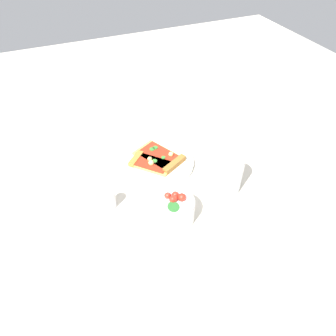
{
  "coord_description": "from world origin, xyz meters",
  "views": [
    {
      "loc": [
        0.7,
        -0.29,
        0.7
      ],
      "look_at": [
        0.03,
        -0.01,
        0.03
      ],
      "focal_mm": 33.57,
      "sensor_mm": 36.0,
      "label": 1
    }
  ],
  "objects_px": {
    "paper_napkin": "(171,120)",
    "pepper_shaker": "(110,198)",
    "plate": "(155,162)",
    "pizza_slice_far": "(162,158)",
    "salad_bowl": "(175,209)",
    "pizza_slice_near": "(149,163)",
    "soda_glass": "(229,173)"
  },
  "relations": [
    {
      "from": "plate",
      "to": "salad_bowl",
      "type": "distance_m",
      "value": 0.24
    },
    {
      "from": "plate",
      "to": "salad_bowl",
      "type": "relative_size",
      "value": 2.38
    },
    {
      "from": "plate",
      "to": "salad_bowl",
      "type": "bearing_deg",
      "value": -7.47
    },
    {
      "from": "plate",
      "to": "pepper_shaker",
      "type": "height_order",
      "value": "pepper_shaker"
    },
    {
      "from": "pizza_slice_near",
      "to": "salad_bowl",
      "type": "xyz_separation_m",
      "value": [
        0.22,
        -0.01,
        0.02
      ]
    },
    {
      "from": "soda_glass",
      "to": "pepper_shaker",
      "type": "height_order",
      "value": "soda_glass"
    },
    {
      "from": "paper_napkin",
      "to": "soda_glass",
      "type": "bearing_deg",
      "value": 1.25
    },
    {
      "from": "pepper_shaker",
      "to": "plate",
      "type": "bearing_deg",
      "value": 123.69
    },
    {
      "from": "paper_napkin",
      "to": "pepper_shaker",
      "type": "xyz_separation_m",
      "value": [
        0.34,
        -0.34,
        0.03
      ]
    },
    {
      "from": "pizza_slice_near",
      "to": "pepper_shaker",
      "type": "xyz_separation_m",
      "value": [
        0.11,
        -0.16,
        0.01
      ]
    },
    {
      "from": "plate",
      "to": "pizza_slice_far",
      "type": "height_order",
      "value": "pizza_slice_far"
    },
    {
      "from": "plate",
      "to": "pizza_slice_near",
      "type": "bearing_deg",
      "value": -67.75
    },
    {
      "from": "pizza_slice_far",
      "to": "soda_glass",
      "type": "height_order",
      "value": "soda_glass"
    },
    {
      "from": "soda_glass",
      "to": "paper_napkin",
      "type": "bearing_deg",
      "value": -178.75
    },
    {
      "from": "plate",
      "to": "pizza_slice_far",
      "type": "xyz_separation_m",
      "value": [
        0.0,
        0.02,
        0.01
      ]
    },
    {
      "from": "paper_napkin",
      "to": "salad_bowl",
      "type": "bearing_deg",
      "value": -22.32
    },
    {
      "from": "pizza_slice_near",
      "to": "soda_glass",
      "type": "bearing_deg",
      "value": 45.44
    },
    {
      "from": "pizza_slice_near",
      "to": "pepper_shaker",
      "type": "height_order",
      "value": "pepper_shaker"
    },
    {
      "from": "pizza_slice_near",
      "to": "soda_glass",
      "type": "relative_size",
      "value": 1.05
    },
    {
      "from": "plate",
      "to": "paper_napkin",
      "type": "xyz_separation_m",
      "value": [
        -0.21,
        0.15,
        -0.01
      ]
    },
    {
      "from": "pizza_slice_near",
      "to": "paper_napkin",
      "type": "relative_size",
      "value": 1.06
    },
    {
      "from": "plate",
      "to": "pizza_slice_far",
      "type": "relative_size",
      "value": 1.43
    },
    {
      "from": "paper_napkin",
      "to": "pepper_shaker",
      "type": "distance_m",
      "value": 0.48
    },
    {
      "from": "pizza_slice_far",
      "to": "pepper_shaker",
      "type": "distance_m",
      "value": 0.24
    },
    {
      "from": "pizza_slice_near",
      "to": "pizza_slice_far",
      "type": "distance_m",
      "value": 0.05
    },
    {
      "from": "pizza_slice_near",
      "to": "salad_bowl",
      "type": "distance_m",
      "value": 0.22
    },
    {
      "from": "soda_glass",
      "to": "salad_bowl",
      "type": "bearing_deg",
      "value": -77.89
    },
    {
      "from": "pepper_shaker",
      "to": "pizza_slice_near",
      "type": "bearing_deg",
      "value": 125.16
    },
    {
      "from": "soda_glass",
      "to": "paper_napkin",
      "type": "xyz_separation_m",
      "value": [
        -0.41,
        -0.01,
        -0.06
      ]
    },
    {
      "from": "salad_bowl",
      "to": "pizza_slice_far",
      "type": "bearing_deg",
      "value": 166.52
    },
    {
      "from": "pizza_slice_far",
      "to": "pepper_shaker",
      "type": "height_order",
      "value": "pepper_shaker"
    },
    {
      "from": "plate",
      "to": "pizza_slice_far",
      "type": "distance_m",
      "value": 0.03
    }
  ]
}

